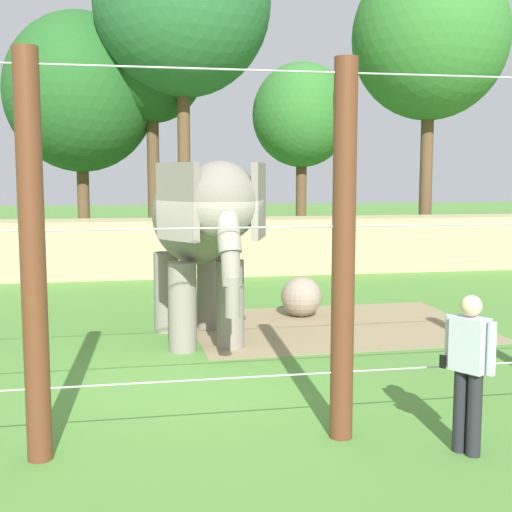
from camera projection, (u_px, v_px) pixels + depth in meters
ground_plane at (193, 377)px, 9.81m from camera, size 120.00×120.00×0.00m
dirt_patch at (334, 326)px, 13.16m from camera, size 5.49×4.09×0.01m
embankment_wall at (158, 247)px, 19.85m from camera, size 36.00×1.80×1.62m
elephant at (200, 225)px, 11.58m from camera, size 1.91×4.17×3.10m
enrichment_ball at (301, 297)px, 14.00m from camera, size 0.83×0.83×0.83m
cable_fence at (205, 256)px, 7.04m from camera, size 10.69×0.25×4.10m
zookeeper at (469, 367)px, 7.01m from camera, size 0.42×0.53×1.67m
tree_far_left at (302, 116)px, 27.94m from camera, size 4.04×4.04×7.47m
tree_left_of_centre at (430, 38)px, 23.57m from camera, size 5.36×5.36×10.43m
tree_behind_wall at (80, 93)px, 24.70m from camera, size 5.43×5.43×8.72m
tree_right_of_centre at (182, 4)px, 23.10m from camera, size 6.01×6.01×11.84m
tree_far_right at (152, 69)px, 24.42m from camera, size 3.74×3.74×8.69m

